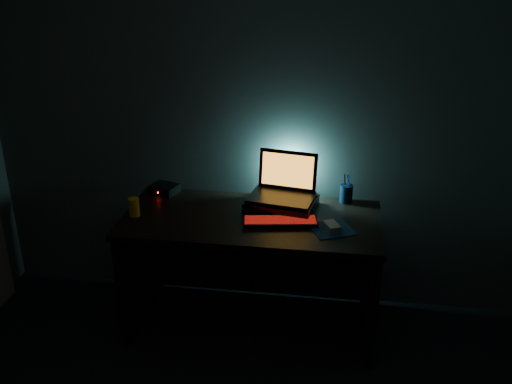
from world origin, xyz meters
The scene contains 10 objects.
room centered at (0.00, 0.00, 1.25)m, with size 3.50×4.00×2.50m.
desk centered at (0.00, 1.67, 0.49)m, with size 1.50×0.70×0.75m.
riser centered at (0.16, 1.77, 0.78)m, with size 0.40×0.30×0.06m, color black.
laptop centered at (0.17, 1.82, 0.87)m, with size 0.42×0.34×0.26m.
keyboard centered at (0.17, 1.56, 0.76)m, with size 0.44×0.20×0.03m.
mousepad centered at (0.47, 1.53, 0.75)m, with size 0.22×0.20×0.00m, color navy.
mouse centered at (0.47, 1.53, 0.77)m, with size 0.07×0.11×0.03m, color gray.
pen_cup centered at (0.54, 1.92, 0.81)m, with size 0.08×0.08×0.11m, color black.
juice_glass centered at (-0.68, 1.54, 0.80)m, with size 0.06×0.06×0.11m, color #CFA00A.
router centered at (-0.61, 1.89, 0.78)m, with size 0.20×0.18×0.06m.
Camera 1 is at (0.46, -1.33, 2.19)m, focal length 40.00 mm.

